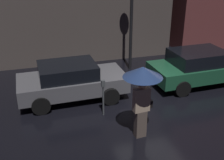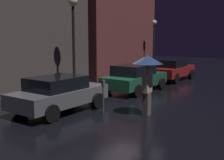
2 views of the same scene
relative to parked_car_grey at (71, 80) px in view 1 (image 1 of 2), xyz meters
name	(u,v)px [view 1 (image 1 of 2)]	position (x,y,z in m)	size (l,w,h in m)	color
ground_plane	(155,105)	(2.74, -1.41, -0.72)	(60.00, 60.00, 0.00)	black
parked_car_grey	(71,80)	(0.00, 0.00, 0.00)	(3.96, 1.98, 1.37)	slate
parked_car_green	(200,66)	(5.25, -0.13, 0.02)	(4.16, 2.00, 1.42)	#1E5638
pedestrian_with_umbrella	(142,83)	(1.55, -2.98, 1.01)	(1.10, 1.10, 2.20)	#66564C
parking_meter	(103,94)	(0.81, -1.53, 0.07)	(0.12, 0.10, 1.27)	#4C5154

